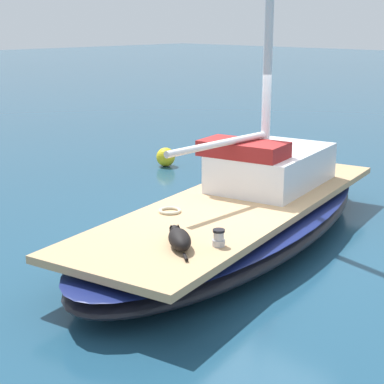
{
  "coord_description": "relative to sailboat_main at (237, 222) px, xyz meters",
  "views": [
    {
      "loc": [
        5.79,
        -7.07,
        3.32
      ],
      "look_at": [
        0.0,
        -1.0,
        1.01
      ],
      "focal_mm": 58.7,
      "sensor_mm": 36.0,
      "label": 1
    }
  ],
  "objects": [
    {
      "name": "deck_winch",
      "position": [
        1.06,
        -1.64,
        0.42
      ],
      "size": [
        0.16,
        0.16,
        0.21
      ],
      "color": "#B7B7BC",
      "rests_on": "sailboat_main"
    },
    {
      "name": "mast_main",
      "position": [
        -0.18,
        0.72,
        3.18
      ],
      "size": [
        0.14,
        2.27,
        6.39
      ],
      "color": "silver",
      "rests_on": "sailboat_main"
    },
    {
      "name": "coiled_rope",
      "position": [
        -0.36,
        -1.09,
        0.35
      ],
      "size": [
        0.32,
        0.32,
        0.04
      ],
      "primitive_type": "torus",
      "color": "beige",
      "rests_on": "sailboat_main"
    },
    {
      "name": "ground_plane",
      "position": [
        0.0,
        0.0,
        -0.34
      ],
      "size": [
        120.0,
        120.0,
        0.0
      ],
      "primitive_type": "plane",
      "color": "navy"
    },
    {
      "name": "cabin_house",
      "position": [
        -0.24,
        1.09,
        0.67
      ],
      "size": [
        1.81,
        2.46,
        0.84
      ],
      "color": "silver",
      "rests_on": "sailboat_main"
    },
    {
      "name": "mooring_buoy",
      "position": [
        -4.56,
        2.88,
        -0.12
      ],
      "size": [
        0.44,
        0.44,
        0.44
      ],
      "primitive_type": "sphere",
      "color": "yellow",
      "rests_on": "ground"
    },
    {
      "name": "dog_black",
      "position": [
        0.74,
        -2.0,
        0.43
      ],
      "size": [
        0.82,
        0.62,
        0.22
      ],
      "color": "black",
      "rests_on": "sailboat_main"
    },
    {
      "name": "sailboat_main",
      "position": [
        0.0,
        0.0,
        0.0
      ],
      "size": [
        3.89,
        7.59,
        0.66
      ],
      "color": "black",
      "rests_on": "ground"
    }
  ]
}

